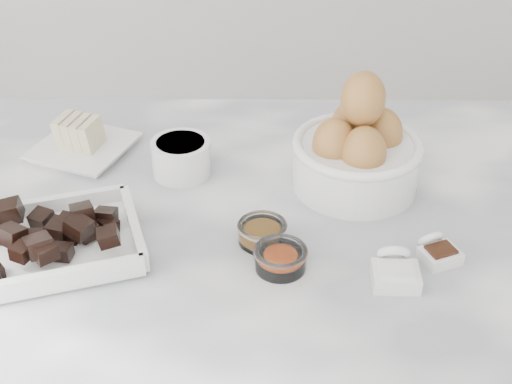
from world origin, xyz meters
TOP-DOWN VIEW (x-y plane):
  - marble_slab at (0.00, 0.00)m, footprint 1.20×0.80m
  - chocolate_dish at (-0.25, -0.06)m, footprint 0.28×0.24m
  - butter_plate at (-0.27, 0.21)m, footprint 0.19×0.19m
  - sugar_ramekin at (-0.10, 0.14)m, footprint 0.09×0.09m
  - egg_bowl at (0.17, 0.11)m, footprint 0.20×0.20m
  - honey_bowl at (0.03, -0.03)m, footprint 0.07×0.07m
  - zest_bowl at (0.05, -0.09)m, footprint 0.07×0.07m
  - vanilla_spoon at (0.26, -0.07)m, footprint 0.06×0.07m
  - salt_spoon at (0.20, -0.11)m, footprint 0.06×0.07m

SIDE VIEW (x-z plane):
  - marble_slab at x=0.00m, z-range 0.90..0.94m
  - vanilla_spoon at x=0.26m, z-range 0.93..0.97m
  - salt_spoon at x=0.20m, z-range 0.93..0.98m
  - honey_bowl at x=0.03m, z-range 0.94..0.97m
  - zest_bowl at x=0.05m, z-range 0.94..0.97m
  - butter_plate at x=-0.27m, z-range 0.93..0.99m
  - chocolate_dish at x=-0.25m, z-range 0.93..0.99m
  - sugar_ramekin at x=-0.10m, z-range 0.94..1.00m
  - egg_bowl at x=0.17m, z-range 0.91..1.09m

